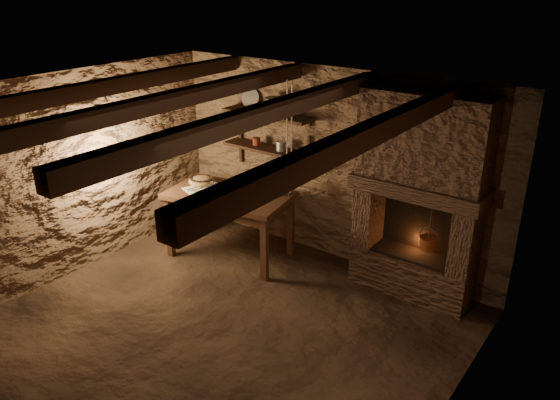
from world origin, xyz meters
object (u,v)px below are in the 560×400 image
Objects in this scene: wooden_bowl at (202,181)px; stoneware_jug at (275,178)px; red_pot at (428,242)px; work_table at (230,222)px; iron_stockpot at (275,107)px.

stoneware_jug is at bearing 15.47° from wooden_bowl.
stoneware_jug is 1.04m from wooden_bowl.
stoneware_jug is 0.94× the size of red_pot.
work_table is at bearing -168.14° from red_pot.
work_table is 4.90× the size of wooden_bowl.
work_table is 3.24× the size of stoneware_jug.
wooden_bowl reaches higher than work_table.
stoneware_jug is 1.51× the size of wooden_bowl.
stoneware_jug is (0.50, 0.30, 0.62)m from work_table.
red_pot is at bearing 2.02° from work_table.
wooden_bowl is 1.35m from iron_stockpot.
red_pot is at bearing 9.41° from wooden_bowl.
red_pot is (1.90, 0.21, -0.38)m from stoneware_jug.
work_table is 1.55m from iron_stockpot.
stoneware_jug is 0.88m from iron_stockpot.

